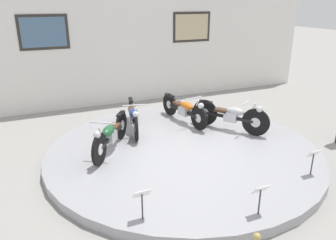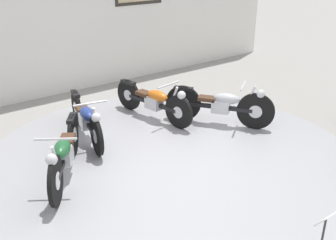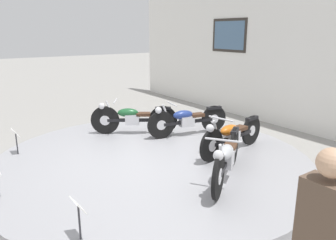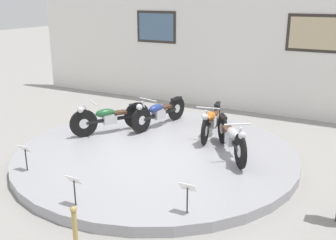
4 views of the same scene
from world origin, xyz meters
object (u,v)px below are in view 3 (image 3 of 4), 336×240
at_px(motorcycle_orange, 232,135).
at_px(info_placard_front_left, 16,136).
at_px(motorcycle_silver, 227,157).
at_px(visitor_standing, 321,238).
at_px(motorcycle_blue, 187,119).
at_px(motorcycle_green, 132,117).
at_px(info_placard_front_right, 79,211).

height_order(motorcycle_orange, info_placard_front_left, motorcycle_orange).
relative_size(motorcycle_silver, visitor_standing, 1.00).
bearing_deg(motorcycle_blue, visitor_standing, -26.80).
height_order(motorcycle_orange, visitor_standing, visitor_standing).
relative_size(motorcycle_green, visitor_standing, 0.99).
relative_size(motorcycle_blue, motorcycle_orange, 1.00).
height_order(motorcycle_green, motorcycle_orange, motorcycle_green).
bearing_deg(info_placard_front_right, motorcycle_blue, 124.58).
xyz_separation_m(info_placard_front_left, visitor_standing, (5.52, 1.16, 0.41)).
bearing_deg(info_placard_front_right, motorcycle_orange, 105.68).
distance_m(motorcycle_green, motorcycle_silver, 3.05).
bearing_deg(motorcycle_green, motorcycle_blue, 49.59).
xyz_separation_m(motorcycle_orange, visitor_standing, (3.14, -2.30, 0.40)).
xyz_separation_m(motorcycle_orange, info_placard_front_right, (0.97, -3.46, -0.01)).
height_order(motorcycle_green, motorcycle_blue, motorcycle_green).
relative_size(motorcycle_green, motorcycle_silver, 0.99).
relative_size(motorcycle_silver, info_placard_front_right, 3.33).
xyz_separation_m(info_placard_front_left, info_placard_front_right, (3.35, 0.00, 0.00)).
distance_m(motorcycle_green, info_placard_front_right, 4.06).
height_order(motorcycle_green, info_placard_front_left, motorcycle_green).
bearing_deg(info_placard_front_right, visitor_standing, 27.99).
bearing_deg(visitor_standing, motorcycle_silver, 150.02).
bearing_deg(motorcycle_green, info_placard_front_left, -93.41).
bearing_deg(motorcycle_silver, info_placard_front_right, -86.58).
relative_size(info_placard_front_left, visitor_standing, 0.30).
relative_size(motorcycle_green, info_placard_front_right, 3.30).
bearing_deg(info_placard_front_right, info_placard_front_left, 180.00).
xyz_separation_m(motorcycle_silver, info_placard_front_left, (-3.20, -2.50, -0.03)).
height_order(motorcycle_blue, info_placard_front_right, motorcycle_blue).
xyz_separation_m(motorcycle_blue, visitor_standing, (4.56, -2.30, 0.40)).
bearing_deg(motorcycle_green, motorcycle_silver, 0.02).
xyz_separation_m(motorcycle_green, motorcycle_orange, (2.23, 0.96, -0.02)).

